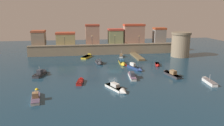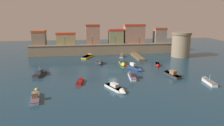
{
  "view_description": "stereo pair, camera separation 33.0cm",
  "coord_description": "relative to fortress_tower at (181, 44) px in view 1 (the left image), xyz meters",
  "views": [
    {
      "loc": [
        -8.77,
        -57.06,
        16.07
      ],
      "look_at": [
        0.0,
        1.9,
        1.98
      ],
      "focal_mm": 34.79,
      "sensor_mm": 36.0,
      "label": 1
    },
    {
      "loc": [
        -8.44,
        -57.1,
        16.07
      ],
      "look_at": [
        0.0,
        1.9,
        1.98
      ],
      "focal_mm": 34.79,
      "sensor_mm": 36.0,
      "label": 2
    }
  ],
  "objects": [
    {
      "name": "moored_boat_4",
      "position": [
        -33.61,
        3.64,
        -4.16
      ],
      "size": [
        4.65,
        6.93,
        1.77
      ],
      "rotation": [
        0.0,
        0.0,
        1.11
      ],
      "color": "gold",
      "rests_on": "ground"
    },
    {
      "name": "moored_boat_10",
      "position": [
        -46.62,
        -17.13,
        -4.05
      ],
      "size": [
        3.24,
        6.69,
        2.99
      ],
      "rotation": [
        0.0,
        0.0,
        1.32
      ],
      "color": "#333338",
      "rests_on": "ground"
    },
    {
      "name": "fortress_tower",
      "position": [
        0.0,
        0.0,
        0.0
      ],
      "size": [
        7.04,
        7.04,
        8.91
      ],
      "color": "gray",
      "rests_on": "ground"
    },
    {
      "name": "old_town_backdrop",
      "position": [
        -27.05,
        11.17,
        2.43
      ],
      "size": [
        52.47,
        4.98,
        7.72
      ],
      "color": "gray",
      "rests_on": "ground"
    },
    {
      "name": "quay_lamp_3",
      "position": [
        -13.36,
        8.03,
        1.49
      ],
      "size": [
        0.32,
        0.32,
        3.11
      ],
      "color": "black",
      "rests_on": "quay_wall"
    },
    {
      "name": "moored_boat_12",
      "position": [
        -30.45,
        -7.44,
        -4.01
      ],
      "size": [
        2.34,
        4.65,
        1.78
      ],
      "rotation": [
        0.0,
        0.0,
        -1.42
      ],
      "color": "#333338",
      "rests_on": "ground"
    },
    {
      "name": "moored_boat_11",
      "position": [
        -28.82,
        -31.67,
        -4.11
      ],
      "size": [
        4.39,
        6.87,
        2.93
      ],
      "rotation": [
        0.0,
        0.0,
        -1.12
      ],
      "color": "white",
      "rests_on": "ground"
    },
    {
      "name": "moored_boat_3",
      "position": [
        -13.08,
        -12.36,
        -4.17
      ],
      "size": [
        2.31,
        4.62,
        1.06
      ],
      "rotation": [
        0.0,
        0.0,
        -1.85
      ],
      "color": "red",
      "rests_on": "ground"
    },
    {
      "name": "moored_boat_5",
      "position": [
        -20.88,
        -15.51,
        -3.97
      ],
      "size": [
        3.56,
        6.82,
        1.86
      ],
      "rotation": [
        0.0,
        0.0,
        -1.21
      ],
      "color": "navy",
      "rests_on": "ground"
    },
    {
      "name": "mooring_buoy_1",
      "position": [
        -45.69,
        -28.73,
        -4.51
      ],
      "size": [
        0.73,
        0.73,
        0.73
      ],
      "primitive_type": "sphere",
      "color": "yellow",
      "rests_on": "ground"
    },
    {
      "name": "moored_boat_0",
      "position": [
        -7.07,
        -29.47,
        -4.11
      ],
      "size": [
        2.02,
        6.67,
        2.43
      ],
      "rotation": [
        0.0,
        0.0,
        1.46
      ],
      "color": "white",
      "rests_on": "ground"
    },
    {
      "name": "moored_boat_8",
      "position": [
        -36.48,
        -25.11,
        -4.19
      ],
      "size": [
        1.97,
        5.0,
        1.15
      ],
      "rotation": [
        0.0,
        0.0,
        1.41
      ],
      "color": "red",
      "rests_on": "ground"
    },
    {
      "name": "pier_dock",
      "position": [
        -15.96,
        0.73,
        -4.19
      ],
      "size": [
        2.3,
        12.53,
        0.7
      ],
      "color": "brown",
      "rests_on": "ground"
    },
    {
      "name": "mooring_buoy_2",
      "position": [
        -13.26,
        -18.83,
        -4.51
      ],
      "size": [
        0.65,
        0.65,
        0.65
      ],
      "primitive_type": "sphere",
      "color": "#EA4C19",
      "rests_on": "ground"
    },
    {
      "name": "moored_boat_1",
      "position": [
        -13.36,
        -22.73,
        -4.04
      ],
      "size": [
        2.89,
        7.24,
        2.04
      ],
      "rotation": [
        0.0,
        0.0,
        1.77
      ],
      "color": "#333338",
      "rests_on": "ground"
    },
    {
      "name": "moored_boat_2",
      "position": [
        -21.41,
        2.78,
        -4.13
      ],
      "size": [
        2.32,
        4.57,
        2.92
      ],
      "rotation": [
        0.0,
        0.0,
        1.33
      ],
      "color": "silver",
      "rests_on": "ground"
    },
    {
      "name": "moored_boat_6",
      "position": [
        -23.66,
        -22.7,
        -4.0
      ],
      "size": [
        1.88,
        7.41,
        1.89
      ],
      "rotation": [
        0.0,
        0.0,
        1.49
      ],
      "color": "silver",
      "rests_on": "ground"
    },
    {
      "name": "quay_lamp_2",
      "position": [
        -22.97,
        8.03,
        1.75
      ],
      "size": [
        0.32,
        0.32,
        3.55
      ],
      "color": "black",
      "rests_on": "quay_wall"
    },
    {
      "name": "quay_lamp_0",
      "position": [
        -41.9,
        8.03,
        1.72
      ],
      "size": [
        0.32,
        0.32,
        3.5
      ],
      "color": "black",
      "rests_on": "quay_wall"
    },
    {
      "name": "moored_boat_9",
      "position": [
        -44.95,
        -33.55,
        -4.09
      ],
      "size": [
        2.4,
        6.87,
        2.53
      ],
      "rotation": [
        0.0,
        0.0,
        1.72
      ],
      "color": "silver",
      "rests_on": "ground"
    },
    {
      "name": "mooring_buoy_0",
      "position": [
        -22.55,
        -10.82,
        -4.51
      ],
      "size": [
        0.64,
        0.64,
        0.64
      ],
      "primitive_type": "sphere",
      "color": "red",
      "rests_on": "ground"
    },
    {
      "name": "ground_plane",
      "position": [
        -27.52,
        -16.88,
        -4.51
      ],
      "size": [
        143.26,
        143.26,
        0.0
      ],
      "primitive_type": "plane",
      "color": "#19384C"
    },
    {
      "name": "quay_wall",
      "position": [
        -27.52,
        8.03,
        -2.54
      ],
      "size": [
        55.67,
        2.38,
        3.91
      ],
      "color": "gray",
      "rests_on": "ground"
    },
    {
      "name": "moored_boat_7",
      "position": [
        -23.25,
        -8.83,
        -4.19
      ],
      "size": [
        1.78,
        6.76,
        1.58
      ],
      "rotation": [
        0.0,
        0.0,
        -1.61
      ],
      "color": "gold",
      "rests_on": "ground"
    },
    {
      "name": "quay_lamp_1",
      "position": [
        -31.73,
        8.03,
        1.74
      ],
      "size": [
        0.32,
        0.32,
        3.53
      ],
      "color": "black",
      "rests_on": "quay_wall"
    }
  ]
}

